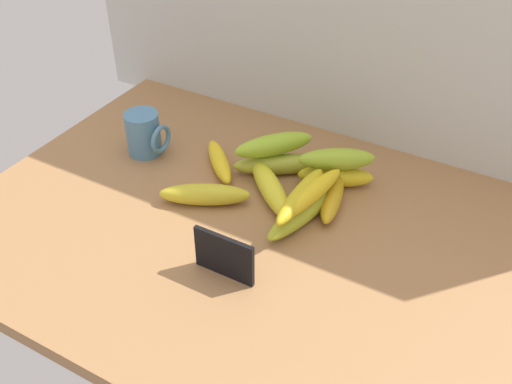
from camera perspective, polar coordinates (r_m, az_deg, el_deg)
counter_top at (r=109.25cm, az=0.18°, el=-4.36°), size 110.00×76.00×3.00cm
chalkboard_sign at (r=97.80cm, az=-3.05°, el=-6.29°), size 11.00×1.80×8.40cm
coffee_mug at (r=128.27cm, az=-10.68°, el=5.54°), size 8.81×7.31×9.39cm
banana_0 at (r=114.17cm, az=7.37°, el=-0.34°), size 7.93×17.07×3.77cm
banana_1 at (r=121.22cm, az=2.22°, el=2.68°), size 17.96×13.95×4.28cm
banana_2 at (r=109.74cm, az=4.66°, el=-1.85°), size 8.18×20.96×4.04cm
banana_3 at (r=122.89cm, az=-3.53°, el=2.95°), size 13.42×13.50×3.46cm
banana_4 at (r=113.51cm, az=-4.95°, el=-0.24°), size 17.48×11.91×4.27cm
banana_5 at (r=114.69cm, az=1.43°, el=0.37°), size 17.37×16.45×4.27cm
banana_6 at (r=118.85cm, az=7.64°, el=1.53°), size 15.45×10.11×4.30cm
banana_7 at (r=119.32cm, az=1.73°, el=4.57°), size 14.05×15.41×4.37cm
banana_8 at (r=107.95cm, az=5.30°, el=-0.16°), size 6.61×19.12×3.34cm
banana_9 at (r=116.10cm, az=7.77°, el=3.16°), size 15.10×11.56×4.35cm
banana_10 at (r=107.25cm, az=4.31°, el=-0.36°), size 3.54×18.32×3.40cm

